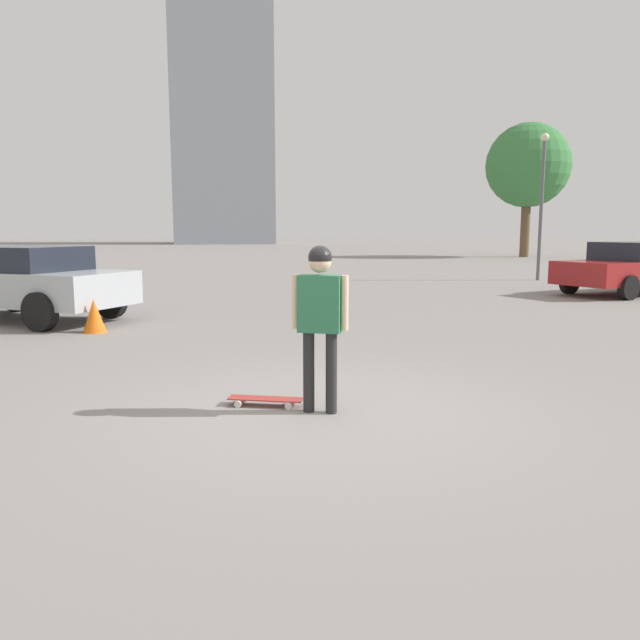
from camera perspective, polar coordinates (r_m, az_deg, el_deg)
ground_plane at (r=6.22m, az=0.00°, el=-8.42°), size 220.00×220.00×0.00m
person at (r=6.01m, az=0.00°, el=1.10°), size 0.35×0.51×1.64m
skateboard at (r=6.44m, az=-5.00°, el=-7.27°), size 0.44×0.78×0.08m
car_parked_near at (r=13.53m, az=-25.32°, el=3.20°), size 3.88×4.52×1.46m
car_parked_far at (r=19.32m, az=26.76°, el=4.34°), size 3.12×4.97×1.44m
building_block_distant at (r=80.46m, az=-9.07°, el=17.60°), size 11.66×11.75×29.76m
tree_distant at (r=42.51m, az=18.49°, el=13.23°), size 5.25×5.25×8.39m
traffic_cone at (r=11.56m, az=-19.95°, el=0.37°), size 0.40×0.40×0.58m
lamp_post at (r=23.32m, az=19.63°, el=10.82°), size 0.28×0.28×5.04m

